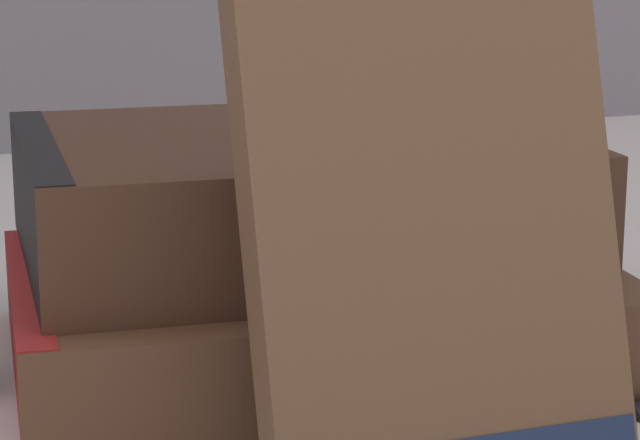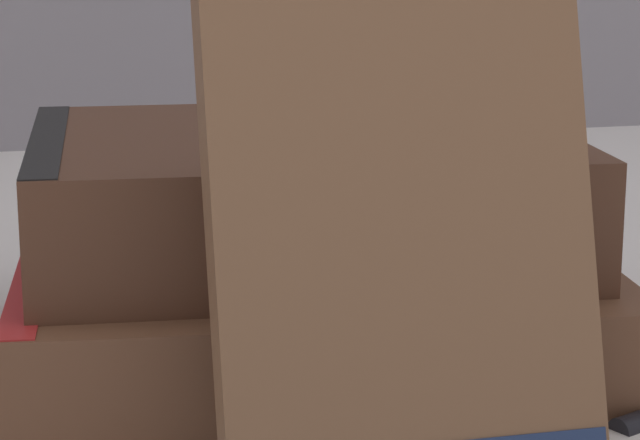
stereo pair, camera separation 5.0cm
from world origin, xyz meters
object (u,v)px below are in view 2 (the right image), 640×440
object	(u,v)px
book_flat_top	(284,193)
pocket_watch	(406,125)
book_flat_bottom	(299,311)
book_leaning_front	(402,243)

from	to	relation	value
book_flat_top	pocket_watch	distance (m)	0.05
book_flat_bottom	book_flat_top	size ratio (longest dim) A/B	1.11
pocket_watch	book_flat_bottom	bearing A→B (deg)	-173.10
book_flat_top	book_leaning_front	xyz separation A→B (m)	(0.01, -0.11, 0.01)
book_flat_top	pocket_watch	xyz separation A→B (m)	(0.04, -0.01, 0.03)
pocket_watch	book_leaning_front	bearing A→B (deg)	-107.31
book_flat_bottom	pocket_watch	bearing A→B (deg)	12.47
book_flat_bottom	pocket_watch	size ratio (longest dim) A/B	4.38
book_flat_bottom	book_flat_top	bearing A→B (deg)	102.45
pocket_watch	book_flat_top	bearing A→B (deg)	165.82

